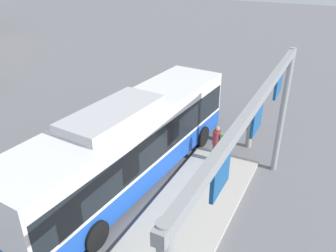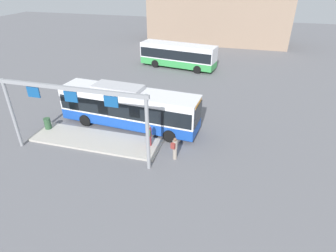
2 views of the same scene
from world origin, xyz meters
name	(u,v)px [view 1 (image 1 of 2)]	position (x,y,z in m)	size (l,w,h in m)	color
ground_plane	(132,179)	(0.00, 0.00, 0.00)	(120.00, 120.00, 0.00)	slate
platform_curb	(181,226)	(-1.62, -2.93, 0.08)	(10.00, 2.80, 0.16)	#B2ADA3
bus_main	(130,140)	(-0.01, 0.00, 1.81)	(11.57, 3.34, 3.46)	#1947AD
person_boarding	(217,143)	(2.60, -2.63, 1.05)	(0.37, 0.55, 1.67)	maroon
person_waiting_near	(251,130)	(4.72, -3.53, 0.89)	(0.46, 0.59, 1.67)	gray
platform_sign_gantry	(253,143)	(-1.62, -4.96, 3.81)	(10.34, 0.24, 5.20)	gray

